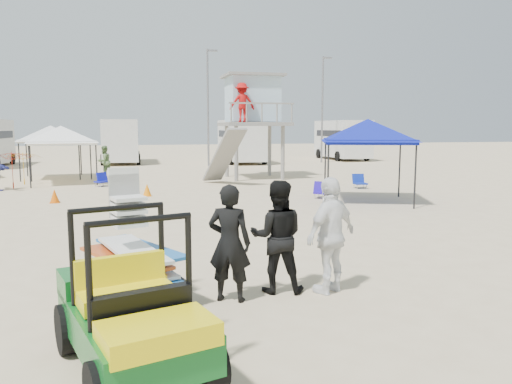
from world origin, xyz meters
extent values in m
plane|color=beige|center=(0.00, 0.00, 0.00)|extent=(140.00, 140.00, 0.00)
cube|color=#0D571C|center=(-2.20, -2.15, 0.52)|extent=(1.80, 2.61, 0.42)
cube|color=yellow|center=(-2.20, -2.15, 0.78)|extent=(1.23, 0.94, 0.23)
cube|color=black|center=(-2.20, 0.15, 0.42)|extent=(1.61, 1.98, 0.11)
cylinder|color=black|center=(-2.70, 0.15, 0.23)|extent=(0.30, 0.48, 0.45)
imported|color=black|center=(-0.70, -0.15, 0.93)|extent=(0.80, 0.68, 1.86)
imported|color=black|center=(0.15, 0.10, 0.94)|extent=(1.07, 0.93, 1.87)
imported|color=white|center=(1.00, -0.15, 0.97)|extent=(1.22, 0.97, 1.93)
cylinder|color=gray|center=(2.90, 16.95, 1.39)|extent=(0.20, 0.20, 2.78)
cube|color=gray|center=(4.13, 18.17, 2.87)|extent=(3.38, 3.38, 0.18)
cube|color=#ACCBDE|center=(4.13, 18.51, 4.17)|extent=(2.59, 2.26, 2.34)
imported|color=#B20F0F|center=(3.24, 17.06, 3.94)|extent=(1.26, 0.73, 1.95)
cylinder|color=black|center=(4.69, 7.55, 1.14)|extent=(0.06, 0.06, 2.27)
pyramid|color=#0E1A9A|center=(6.13, 8.99, 3.02)|extent=(3.89, 3.89, 0.80)
cube|color=#0E1A9A|center=(6.13, 8.99, 2.22)|extent=(3.89, 3.89, 0.18)
cylinder|color=black|center=(-6.89, 16.57, 1.02)|extent=(0.06, 0.06, 2.04)
pyramid|color=white|center=(-5.46, 18.01, 2.79)|extent=(3.49, 3.49, 0.80)
cube|color=white|center=(-5.46, 18.01, 1.99)|extent=(3.49, 3.49, 0.18)
cylinder|color=black|center=(-7.75, 19.43, 1.03)|extent=(0.06, 0.06, 2.06)
pyramid|color=silver|center=(-6.34, 20.85, 2.81)|extent=(3.19, 3.19, 0.80)
cube|color=silver|center=(-6.34, 20.85, 2.01)|extent=(3.19, 3.19, 0.18)
imported|color=red|center=(-7.34, 16.28, 0.84)|extent=(2.01, 2.04, 1.67)
imported|color=orange|center=(-7.17, 17.82, 0.78)|extent=(2.32, 2.33, 1.57)
cone|color=#E05A07|center=(-4.94, 11.44, 0.25)|extent=(0.34, 0.34, 0.50)
cone|color=orange|center=(-1.63, 12.44, 0.25)|extent=(0.34, 0.34, 0.50)
cube|color=#0F15A8|center=(-3.57, 16.27, 0.22)|extent=(0.74, 0.73, 0.06)
cube|color=#0F15A8|center=(-3.57, 16.51, 0.42)|extent=(0.52, 0.48, 0.44)
cylinder|color=#B2B2B7|center=(-3.79, 16.07, 0.10)|extent=(0.03, 0.03, 0.20)
cube|color=#0E279B|center=(7.70, 12.70, 0.22)|extent=(0.57, 0.54, 0.06)
cube|color=#0E279B|center=(7.70, 12.94, 0.42)|extent=(0.55, 0.21, 0.44)
cylinder|color=#B2B2B7|center=(7.48, 12.50, 0.10)|extent=(0.03, 0.03, 0.20)
cube|color=#230FAA|center=(4.88, 10.15, 0.22)|extent=(0.74, 0.73, 0.06)
cube|color=#230FAA|center=(4.88, 10.39, 0.42)|extent=(0.51, 0.50, 0.44)
cylinder|color=#B2B2B7|center=(4.66, 9.95, 0.10)|extent=(0.03, 0.03, 0.20)
cube|color=silver|center=(-3.00, 31.50, 1.75)|extent=(2.50, 6.50, 3.00)
cube|color=black|center=(-3.00, 31.50, 2.20)|extent=(2.54, 5.20, 0.50)
cylinder|color=black|center=(-4.25, 29.42, 0.40)|extent=(0.25, 0.80, 0.80)
cube|color=silver|center=(6.00, 30.00, 1.75)|extent=(2.50, 7.00, 3.00)
cube|color=black|center=(6.00, 30.00, 2.20)|extent=(2.54, 5.60, 0.50)
cylinder|color=black|center=(4.75, 27.76, 0.40)|extent=(0.25, 0.80, 0.80)
cube|color=silver|center=(15.00, 31.50, 1.75)|extent=(2.50, 6.60, 3.00)
cube|color=black|center=(15.00, 31.50, 2.20)|extent=(2.54, 5.28, 0.50)
cylinder|color=black|center=(13.75, 29.39, 0.40)|extent=(0.25, 0.80, 0.80)
cylinder|color=slate|center=(3.00, 27.00, 4.00)|extent=(0.14, 0.14, 8.00)
cylinder|color=slate|center=(12.00, 28.50, 4.00)|extent=(0.14, 0.14, 8.00)
imported|color=#678A53|center=(-3.67, 20.80, 0.86)|extent=(1.05, 1.04, 1.71)
camera|label=1|loc=(-2.13, -7.66, 2.74)|focal=35.00mm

